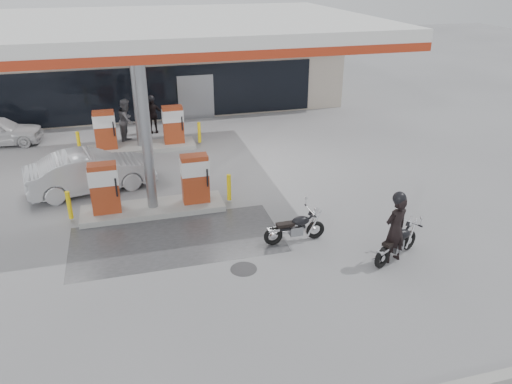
# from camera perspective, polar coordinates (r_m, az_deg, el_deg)

# --- Properties ---
(ground) EXTENTS (90.00, 90.00, 0.00)m
(ground) POSITION_cam_1_polar(r_m,az_deg,el_deg) (14.64, -10.99, -5.59)
(ground) COLOR gray
(ground) RESTS_ON ground
(wet_patch) EXTENTS (6.00, 3.00, 0.00)m
(wet_patch) POSITION_cam_1_polar(r_m,az_deg,el_deg) (14.67, -9.04, -5.36)
(wet_patch) COLOR #4C4C4F
(wet_patch) RESTS_ON ground
(drain_cover) EXTENTS (0.70, 0.70, 0.01)m
(drain_cover) POSITION_cam_1_polar(r_m,az_deg,el_deg) (13.19, -1.42, -8.79)
(drain_cover) COLOR #38383A
(drain_cover) RESTS_ON ground
(store_building) EXTENTS (22.00, 8.22, 4.00)m
(store_building) POSITION_cam_1_polar(r_m,az_deg,el_deg) (29.10, -14.26, 13.68)
(store_building) COLOR beige
(store_building) RESTS_ON ground
(canopy) EXTENTS (16.00, 10.02, 5.51)m
(canopy) POSITION_cam_1_polar(r_m,az_deg,el_deg) (17.79, -13.97, 17.62)
(canopy) COLOR silver
(canopy) RESTS_ON ground
(pump_island_near) EXTENTS (5.14, 1.30, 1.78)m
(pump_island_near) POSITION_cam_1_polar(r_m,az_deg,el_deg) (16.10, -11.84, 0.11)
(pump_island_near) COLOR #9E9E99
(pump_island_near) RESTS_ON ground
(pump_island_far) EXTENTS (5.14, 1.30, 1.78)m
(pump_island_far) POSITION_cam_1_polar(r_m,az_deg,el_deg) (21.70, -13.08, 6.54)
(pump_island_far) COLOR #9E9E99
(pump_island_far) RESTS_ON ground
(main_motorcycle) EXTENTS (1.73, 1.05, 0.97)m
(main_motorcycle) POSITION_cam_1_polar(r_m,az_deg,el_deg) (13.96, 15.80, -5.70)
(main_motorcycle) COLOR black
(main_motorcycle) RESTS_ON ground
(biker_main) EXTENTS (0.79, 0.62, 1.90)m
(biker_main) POSITION_cam_1_polar(r_m,az_deg,el_deg) (13.56, 15.64, -4.12)
(biker_main) COLOR black
(biker_main) RESTS_ON ground
(parked_motorcycle) EXTENTS (1.83, 0.70, 0.94)m
(parked_motorcycle) POSITION_cam_1_polar(r_m,az_deg,el_deg) (14.24, 4.56, -4.17)
(parked_motorcycle) COLOR black
(parked_motorcycle) RESTS_ON ground
(attendant) EXTENTS (0.95, 1.09, 1.91)m
(attendant) POSITION_cam_1_polar(r_m,az_deg,el_deg) (22.80, -14.55, 7.92)
(attendant) COLOR #55555A
(attendant) RESTS_ON ground
(hatchback_silver) EXTENTS (4.52, 2.35, 1.42)m
(hatchback_silver) POSITION_cam_1_polar(r_m,az_deg,el_deg) (18.16, -18.40, 2.25)
(hatchback_silver) COLOR #B0B3B8
(hatchback_silver) RESTS_ON ground
(biker_walking) EXTENTS (1.00, 0.48, 1.66)m
(biker_walking) POSITION_cam_1_polar(r_m,az_deg,el_deg) (23.80, -11.77, 8.58)
(biker_walking) COLOR black
(biker_walking) RESTS_ON ground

